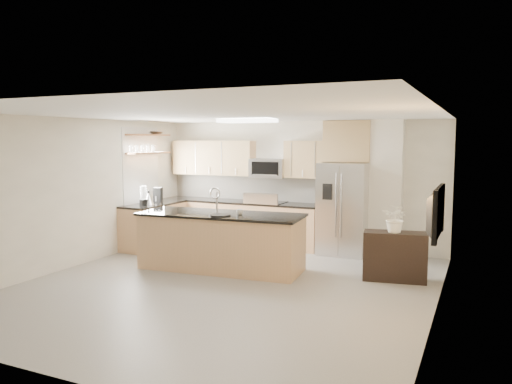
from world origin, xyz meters
The scene contains 27 objects.
floor centered at (0.00, 0.00, 0.00)m, with size 6.50×6.50×0.00m, color gray.
ceiling centered at (0.00, 0.00, 2.60)m, with size 6.00×6.50×0.02m, color white.
wall_back centered at (0.00, 3.25, 1.30)m, with size 6.00×0.02×2.60m, color silver.
wall_front centered at (0.00, -3.25, 1.30)m, with size 6.00×0.02×2.60m, color silver.
wall_left centered at (-3.00, 0.00, 1.30)m, with size 0.02×6.50×2.60m, color silver.
wall_right centered at (3.00, 0.00, 1.30)m, with size 0.02×6.50×2.60m, color silver.
back_counter centered at (-1.23, 2.93, 0.47)m, with size 3.55×0.66×1.44m.
left_counter centered at (-2.67, 1.85, 0.46)m, with size 0.66×1.50×0.92m.
range centered at (-0.60, 2.92, 0.47)m, with size 0.76×0.64×1.14m.
upper_cabinets centered at (-1.30, 3.09, 1.83)m, with size 3.50×0.33×0.75m.
microwave centered at (-0.60, 3.04, 1.63)m, with size 0.76×0.40×0.40m.
refrigerator centered at (1.06, 2.87, 0.89)m, with size 0.92×0.78×1.78m.
partition_column centered at (1.82, 3.10, 1.30)m, with size 0.60×0.30×2.60m, color white.
window centered at (-2.98, 1.85, 1.65)m, with size 0.04×1.15×1.65m.
shelf_lower centered at (-2.85, 1.95, 1.95)m, with size 0.30×1.20×0.04m, color #905D39.
shelf_upper centered at (-2.85, 1.95, 2.32)m, with size 0.30×1.20×0.04m, color #905D39.
ceiling_fixture centered at (-0.40, 1.60, 2.56)m, with size 1.00×0.50×0.06m, color white.
island centered at (-0.55, 0.87, 0.49)m, with size 2.89×1.25×1.40m.
credenza centered at (2.27, 1.41, 0.39)m, with size 0.97×0.41×0.78m, color black.
cup centered at (-0.19, 0.86, 1.02)m, with size 0.12×0.12×0.09m, color silver.
platter centered at (-0.45, 0.65, 0.98)m, with size 0.36×0.36×0.02m, color black.
blender centered at (-2.67, 1.53, 1.09)m, with size 0.17×0.17×0.39m.
kettle centered at (-2.62, 1.63, 1.04)m, with size 0.22×0.22×0.28m.
coffee_maker centered at (-2.69, 2.04, 1.07)m, with size 0.22×0.24×0.31m.
bowl centered at (-2.85, 2.27, 2.38)m, with size 0.33×0.33×0.08m, color #BDBDC0.
flower_vase centered at (2.28, 1.36, 1.12)m, with size 0.61×0.53×0.68m, color white.
television centered at (2.91, -0.20, 1.35)m, with size 1.08×0.14×0.62m, color black.
Camera 1 is at (3.49, -6.53, 2.22)m, focal length 35.00 mm.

